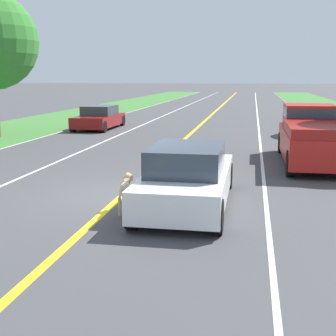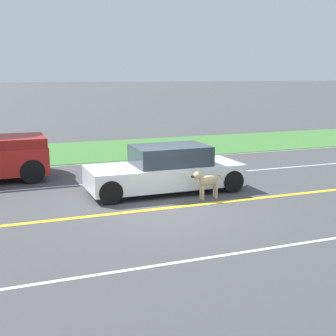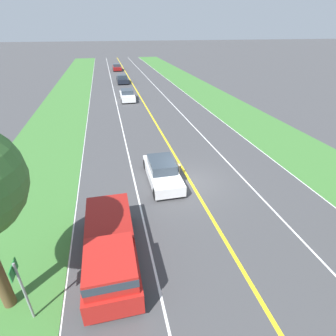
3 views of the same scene
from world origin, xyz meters
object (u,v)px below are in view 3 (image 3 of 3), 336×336
object	(u,v)px
car_trailing_near	(127,95)
street_sign	(21,286)
ego_car	(162,172)
car_trailing_far	(117,67)
car_trailing_mid	(122,79)
pickup_truck	(110,248)
dog	(178,166)

from	to	relation	value
car_trailing_near	street_sign	bearing A→B (deg)	78.67
ego_car	car_trailing_near	bearing A→B (deg)	-89.45
ego_car	car_trailing_far	bearing A→B (deg)	-90.09
car_trailing_mid	street_sign	distance (m)	43.11
ego_car	street_sign	size ratio (longest dim) A/B	1.79
ego_car	pickup_truck	distance (m)	7.12
pickup_truck	car_trailing_far	size ratio (longest dim) A/B	1.28
car_trailing_mid	car_trailing_far	distance (m)	15.67
car_trailing_near	car_trailing_far	xyz separation A→B (m)	(-0.29, -28.49, 0.02)
dog	pickup_truck	distance (m)	8.42
ego_car	street_sign	distance (m)	10.08
car_trailing_mid	street_sign	bearing A→B (deg)	81.61
dog	car_trailing_near	bearing A→B (deg)	-89.15
dog	street_sign	world-z (taller)	street_sign
dog	pickup_truck	xyz separation A→B (m)	(4.69, 6.98, 0.43)
pickup_truck	dog	bearing A→B (deg)	-123.92
car_trailing_near	car_trailing_mid	size ratio (longest dim) A/B	0.99
ego_car	street_sign	xyz separation A→B (m)	(6.19, 7.90, 0.97)
dog	pickup_truck	size ratio (longest dim) A/B	0.19
dog	car_trailing_near	size ratio (longest dim) A/B	0.25
pickup_truck	car_trailing_far	xyz separation A→B (m)	(-3.53, -56.62, -0.30)
car_trailing_near	car_trailing_mid	distance (m)	12.83
car_trailing_far	dog	bearing A→B (deg)	91.35
car_trailing_near	street_sign	world-z (taller)	street_sign
dog	car_trailing_mid	bearing A→B (deg)	-91.16
car_trailing_far	car_trailing_mid	bearing A→B (deg)	90.10
ego_car	dog	bearing A→B (deg)	-148.55
ego_car	pickup_truck	world-z (taller)	pickup_truck
ego_car	dog	xyz separation A→B (m)	(-1.24, -0.76, -0.12)
street_sign	car_trailing_mid	bearing A→B (deg)	-98.39
pickup_truck	street_sign	xyz separation A→B (m)	(2.74, 1.68, 0.66)
ego_car	car_trailing_far	world-z (taller)	car_trailing_far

